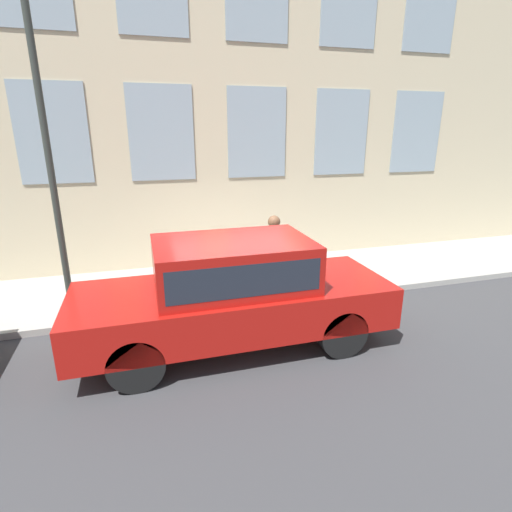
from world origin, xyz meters
TOP-DOWN VIEW (x-y plane):
  - ground_plane at (0.00, 0.00)m, footprint 80.00×80.00m
  - sidewalk at (1.43, 0.00)m, footprint 2.86×60.00m
  - building_facade at (3.01, 0.00)m, footprint 0.33×40.00m
  - fire_hydrant at (0.45, -0.05)m, footprint 0.30×0.42m
  - person at (0.62, -0.89)m, footprint 0.40×0.26m
  - parked_car_red_near at (-1.27, 0.44)m, footprint 1.84×5.13m
  - street_lamp at (0.62, 3.23)m, footprint 0.36×0.36m

SIDE VIEW (x-z plane):
  - ground_plane at x=0.00m, z-range 0.00..0.00m
  - sidewalk at x=1.43m, z-range 0.00..0.13m
  - fire_hydrant at x=0.45m, z-range 0.14..0.97m
  - parked_car_red_near at x=-1.27m, z-range 0.09..1.94m
  - person at x=0.62m, z-range 0.30..1.95m
  - street_lamp at x=0.62m, z-range 0.81..6.63m
  - building_facade at x=3.01m, z-range 0.00..10.52m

